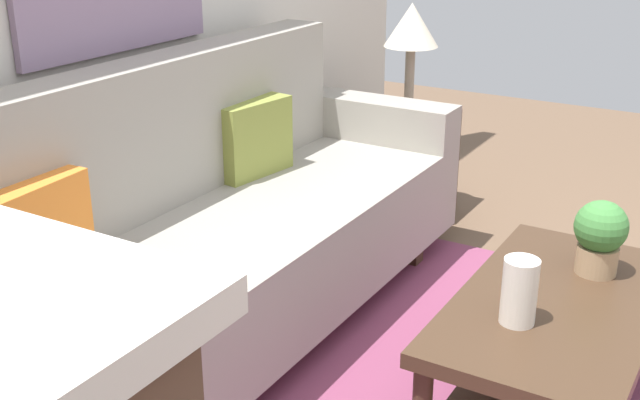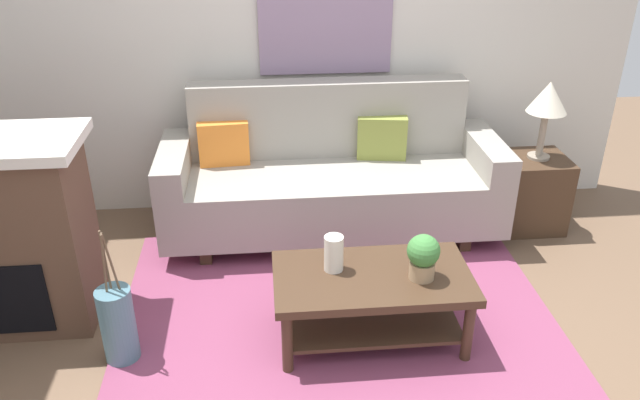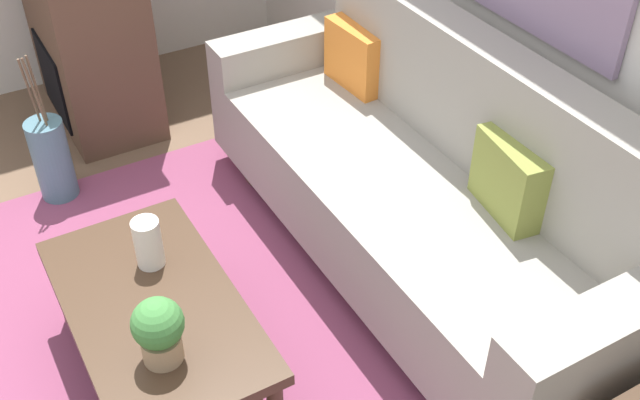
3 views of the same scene
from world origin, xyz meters
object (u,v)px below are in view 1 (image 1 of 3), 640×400
Objects in this scene: couch at (225,229)px; tabletop_vase at (519,291)px; potted_plant_tabletop at (600,235)px; throw_pillow_orange at (38,231)px; coffee_table at (555,331)px; throw_pillow_olive at (254,138)px; side_table at (406,163)px; table_lamp at (411,30)px.

couch is 1.21m from tabletop_vase.
potted_plant_tabletop is (0.35, -1.33, 0.14)m from couch.
throw_pillow_orange is 0.33× the size of coffee_table.
coffee_table is (-0.30, -1.40, -0.37)m from throw_pillow_olive.
coffee_table is 1.86m from side_table.
throw_pillow_orange reaches higher than side_table.
coffee_table is 5.24× the size of tabletop_vase.
table_lamp is (1.63, 1.13, 0.46)m from tabletop_vase.
throw_pillow_orange is at bearing 175.05° from table_lamp.
tabletop_vase is (-0.51, -1.32, -0.15)m from throw_pillow_olive.
coffee_table is 1.93× the size of table_lamp.
side_table is (1.13, -0.20, -0.40)m from throw_pillow_olive.
couch reaches higher than potted_plant_tabletop.
coffee_table is at bearing 168.23° from potted_plant_tabletop.
throw_pillow_olive reaches higher than tabletop_vase.
table_lamp reaches higher than throw_pillow_olive.
side_table is (1.16, 1.25, -0.29)m from potted_plant_tabletop.
throw_pillow_olive is 1.72× the size of tabletop_vase.
couch reaches higher than tabletop_vase.
couch reaches higher than side_table.
throw_pillow_olive reaches higher than potted_plant_tabletop.
coffee_table is at bearing -102.00° from throw_pillow_olive.
throw_pillow_orange and throw_pillow_olive have the same top height.
side_table is (1.42, 1.20, -0.03)m from coffee_table.
side_table is at bearing 0.00° from table_lamp.
throw_pillow_olive is 0.64× the size of side_table.
throw_pillow_olive is 1.19m from table_lamp.
coffee_table is 1.98m from table_lamp.
throw_pillow_orange is 1.37× the size of potted_plant_tabletop.
throw_pillow_olive is 1.45m from potted_plant_tabletop.
throw_pillow_orange is (-0.77, 0.12, 0.25)m from couch.
couch is at bearing 104.73° from potted_plant_tabletop.
side_table is (1.51, -0.07, -0.15)m from couch.
table_lamp reaches higher than side_table.
coffee_table is (0.09, -1.27, -0.12)m from couch.
tabletop_vase is at bearing -95.78° from couch.
couch is 1.62m from table_lamp.
throw_pillow_orange is 1.83m from potted_plant_tabletop.
throw_pillow_olive is 1.47m from coffee_table.
coffee_table is 0.31m from tabletop_vase.
potted_plant_tabletop is at bearing -15.01° from tabletop_vase.
potted_plant_tabletop is at bearing -91.43° from throw_pillow_olive.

